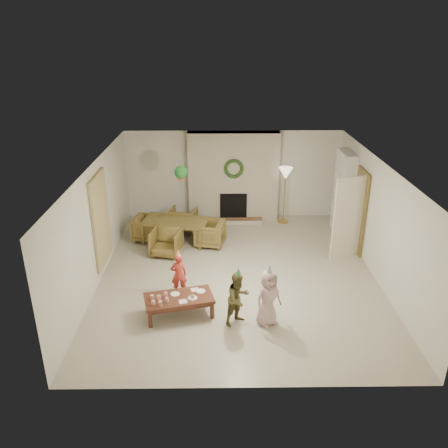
{
  "coord_description": "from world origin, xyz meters",
  "views": [
    {
      "loc": [
        -0.42,
        -8.87,
        4.99
      ],
      "look_at": [
        -0.3,
        0.4,
        1.05
      ],
      "focal_mm": 36.46,
      "sensor_mm": 36.0,
      "label": 1
    }
  ],
  "objects_px": {
    "dining_chair_far": "(183,220)",
    "dining_chair_right": "(210,233)",
    "coffee_table_top": "(179,298)",
    "child_plaid": "(238,298)",
    "dining_chair_near": "(166,242)",
    "child_red": "(179,274)",
    "child_pink": "(268,298)",
    "dining_chair_left": "(148,228)",
    "dining_table": "(175,232)"
  },
  "relations": [
    {
      "from": "dining_chair_left",
      "to": "dining_chair_right",
      "type": "bearing_deg",
      "value": -90.0
    },
    {
      "from": "dining_chair_near",
      "to": "child_pink",
      "type": "relative_size",
      "value": 0.65
    },
    {
      "from": "dining_chair_far",
      "to": "dining_chair_near",
      "type": "bearing_deg",
      "value": 90.0
    },
    {
      "from": "dining_chair_left",
      "to": "child_plaid",
      "type": "distance_m",
      "value": 4.27
    },
    {
      "from": "coffee_table_top",
      "to": "child_pink",
      "type": "xyz_separation_m",
      "value": [
        1.65,
        -0.28,
        0.18
      ]
    },
    {
      "from": "dining_table",
      "to": "child_pink",
      "type": "xyz_separation_m",
      "value": [
        2.0,
        -3.55,
        0.25
      ]
    },
    {
      "from": "dining_chair_right",
      "to": "child_pink",
      "type": "distance_m",
      "value": 3.55
    },
    {
      "from": "dining_table",
      "to": "dining_chair_right",
      "type": "relative_size",
      "value": 2.34
    },
    {
      "from": "dining_chair_right",
      "to": "child_red",
      "type": "xyz_separation_m",
      "value": [
        -0.59,
        -2.32,
        0.13
      ]
    },
    {
      "from": "dining_chair_near",
      "to": "child_red",
      "type": "xyz_separation_m",
      "value": [
        0.45,
        -1.8,
        0.13
      ]
    },
    {
      "from": "dining_chair_left",
      "to": "child_red",
      "type": "distance_m",
      "value": 2.85
    },
    {
      "from": "dining_chair_near",
      "to": "dining_chair_right",
      "type": "xyz_separation_m",
      "value": [
        1.04,
        0.52,
        0.0
      ]
    },
    {
      "from": "dining_chair_right",
      "to": "child_plaid",
      "type": "xyz_separation_m",
      "value": [
        0.57,
        -3.33,
        0.19
      ]
    },
    {
      "from": "dining_chair_far",
      "to": "coffee_table_top",
      "type": "distance_m",
      "value": 3.98
    },
    {
      "from": "dining_chair_near",
      "to": "dining_chair_right",
      "type": "distance_m",
      "value": 1.16
    },
    {
      "from": "dining_chair_far",
      "to": "dining_chair_right",
      "type": "distance_m",
      "value": 1.16
    },
    {
      "from": "dining_chair_near",
      "to": "child_plaid",
      "type": "bearing_deg",
      "value": -48.12
    },
    {
      "from": "child_pink",
      "to": "child_red",
      "type": "bearing_deg",
      "value": 115.58
    },
    {
      "from": "dining_chair_right",
      "to": "child_plaid",
      "type": "relative_size",
      "value": 0.68
    },
    {
      "from": "dining_chair_near",
      "to": "child_plaid",
      "type": "relative_size",
      "value": 0.68
    },
    {
      "from": "child_pink",
      "to": "dining_chair_far",
      "type": "bearing_deg",
      "value": 80.4
    },
    {
      "from": "dining_chair_near",
      "to": "coffee_table_top",
      "type": "relative_size",
      "value": 0.55
    },
    {
      "from": "dining_chair_far",
      "to": "child_plaid",
      "type": "bearing_deg",
      "value": 119.28
    },
    {
      "from": "dining_chair_right",
      "to": "coffee_table_top",
      "type": "bearing_deg",
      "value": 2.32
    },
    {
      "from": "child_red",
      "to": "child_pink",
      "type": "height_order",
      "value": "child_pink"
    },
    {
      "from": "child_red",
      "to": "child_pink",
      "type": "xyz_separation_m",
      "value": [
        1.7,
        -1.04,
        0.09
      ]
    },
    {
      "from": "dining_chair_far",
      "to": "child_red",
      "type": "bearing_deg",
      "value": 104.68
    },
    {
      "from": "dining_table",
      "to": "dining_chair_left",
      "type": "height_order",
      "value": "dining_chair_left"
    },
    {
      "from": "child_red",
      "to": "dining_chair_right",
      "type": "bearing_deg",
      "value": -115.53
    },
    {
      "from": "dining_table",
      "to": "coffee_table_top",
      "type": "distance_m",
      "value": 3.28
    },
    {
      "from": "dining_chair_far",
      "to": "dining_chair_left",
      "type": "height_order",
      "value": "same"
    },
    {
      "from": "child_red",
      "to": "child_pink",
      "type": "distance_m",
      "value": 2.0
    },
    {
      "from": "dining_chair_left",
      "to": "child_red",
      "type": "height_order",
      "value": "child_red"
    },
    {
      "from": "coffee_table_top",
      "to": "child_pink",
      "type": "height_order",
      "value": "child_pink"
    },
    {
      "from": "dining_chair_right",
      "to": "child_red",
      "type": "distance_m",
      "value": 2.4
    },
    {
      "from": "dining_chair_near",
      "to": "coffee_table_top",
      "type": "bearing_deg",
      "value": -66.7
    },
    {
      "from": "child_pink",
      "to": "dining_chair_left",
      "type": "bearing_deg",
      "value": 93.12
    },
    {
      "from": "dining_chair_near",
      "to": "child_pink",
      "type": "bearing_deg",
      "value": -40.73
    },
    {
      "from": "dining_chair_far",
      "to": "dining_chair_left",
      "type": "relative_size",
      "value": 1.0
    },
    {
      "from": "dining_chair_left",
      "to": "coffee_table_top",
      "type": "relative_size",
      "value": 0.55
    },
    {
      "from": "dining_table",
      "to": "dining_chair_near",
      "type": "height_order",
      "value": "dining_chair_near"
    },
    {
      "from": "dining_chair_right",
      "to": "child_plaid",
      "type": "bearing_deg",
      "value": 21.88
    },
    {
      "from": "dining_chair_near",
      "to": "dining_chair_left",
      "type": "bearing_deg",
      "value": 135.0
    },
    {
      "from": "child_pink",
      "to": "coffee_table_top",
      "type": "bearing_deg",
      "value": 137.09
    },
    {
      "from": "dining_chair_near",
      "to": "child_pink",
      "type": "xyz_separation_m",
      "value": [
        2.15,
        -2.84,
        0.22
      ]
    },
    {
      "from": "dining_chair_left",
      "to": "child_red",
      "type": "relative_size",
      "value": 0.78
    },
    {
      "from": "dining_table",
      "to": "dining_chair_left",
      "type": "relative_size",
      "value": 2.34
    },
    {
      "from": "dining_chair_left",
      "to": "coffee_table_top",
      "type": "distance_m",
      "value": 3.58
    },
    {
      "from": "dining_chair_left",
      "to": "dining_chair_near",
      "type": "bearing_deg",
      "value": -135.0
    },
    {
      "from": "coffee_table_top",
      "to": "child_plaid",
      "type": "height_order",
      "value": "child_plaid"
    }
  ]
}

